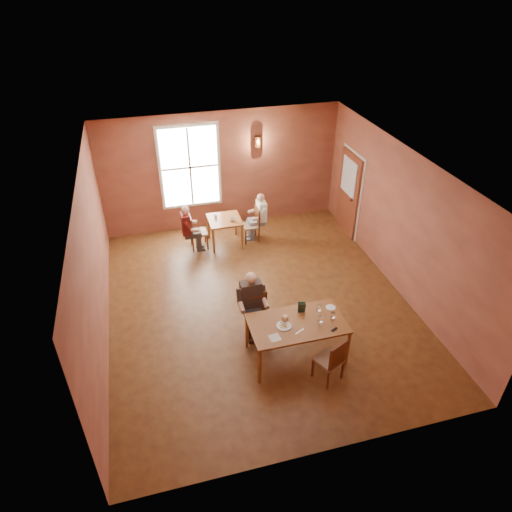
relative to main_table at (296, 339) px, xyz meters
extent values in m
cube|color=brown|center=(-0.26, 1.58, -0.39)|extent=(6.00, 7.00, 0.01)
cube|color=brown|center=(-0.26, 5.08, 1.11)|extent=(6.00, 0.04, 3.00)
cube|color=brown|center=(-0.26, -1.92, 1.11)|extent=(6.00, 0.04, 3.00)
cube|color=brown|center=(-3.26, 1.58, 1.11)|extent=(0.04, 7.00, 3.00)
cube|color=brown|center=(2.74, 1.58, 1.11)|extent=(0.04, 7.00, 3.00)
cube|color=white|center=(-0.26, 1.58, 2.61)|extent=(6.00, 7.00, 0.04)
cube|color=white|center=(-1.06, 5.03, 1.31)|extent=(1.36, 0.10, 1.96)
cube|color=maroon|center=(2.68, 3.88, 0.66)|extent=(0.12, 1.04, 2.10)
cylinder|color=brown|center=(0.64, 4.98, 1.81)|extent=(0.16, 0.16, 0.28)
cylinder|color=silver|center=(-0.25, -0.02, 0.41)|extent=(0.34, 0.34, 0.03)
cube|color=tan|center=(-0.20, 0.09, 0.44)|extent=(0.11, 0.11, 0.10)
cube|color=#1B3220|center=(0.16, 0.25, 0.49)|extent=(0.14, 0.09, 0.21)
cube|color=silver|center=(-0.03, -0.21, 0.39)|extent=(0.18, 0.10, 0.00)
cube|color=silver|center=(-0.48, -0.25, 0.39)|extent=(0.20, 0.20, 0.01)
cylinder|color=silver|center=(0.70, 0.22, 0.40)|extent=(0.19, 0.19, 0.01)
cube|color=black|center=(0.54, -0.33, 0.40)|extent=(0.13, 0.09, 0.02)
imported|color=white|center=(-0.27, 3.92, 0.35)|extent=(0.13, 0.13, 0.09)
imported|color=silver|center=(-0.63, 4.16, 0.34)|extent=(0.11, 0.11, 0.08)
camera|label=1|loc=(-2.21, -5.48, 5.68)|focal=32.00mm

